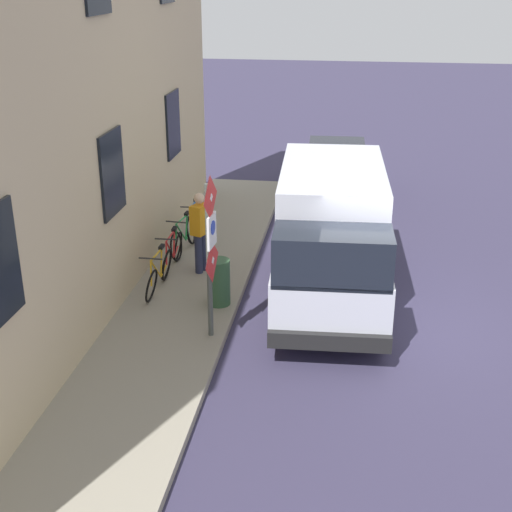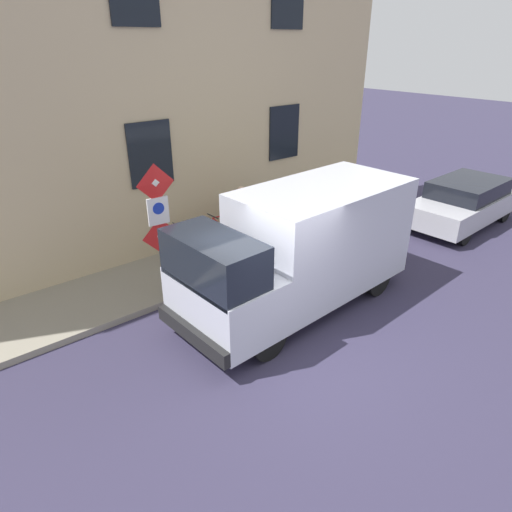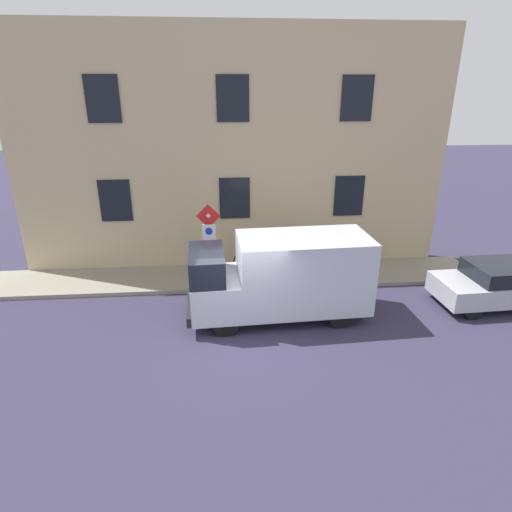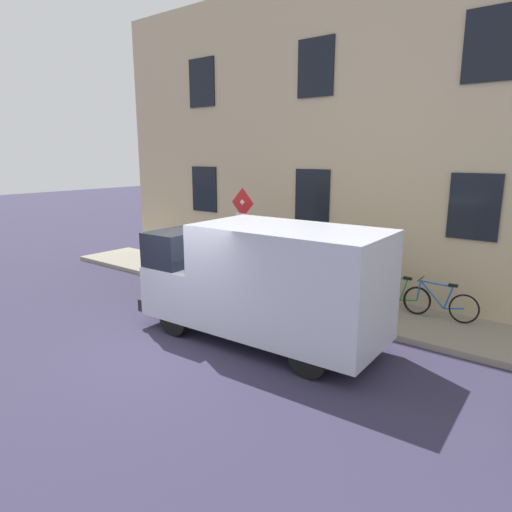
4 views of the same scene
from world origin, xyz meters
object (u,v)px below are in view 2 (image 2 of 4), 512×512
at_px(parked_hatchback, 464,202).
at_px(bicycle_blue, 284,213).
at_px(sign_post_stacked, 159,220).
at_px(bicycle_green, 257,221).
at_px(bicycle_orange, 195,239).
at_px(pedestrian, 242,216).
at_px(litter_bin, 209,258).
at_px(bicycle_red, 228,230).
at_px(delivery_van, 301,247).

xyz_separation_m(parked_hatchback, bicycle_blue, (3.17, 4.43, -0.22)).
bearing_deg(bicycle_blue, sign_post_stacked, 13.81).
height_order(bicycle_green, bicycle_orange, same).
xyz_separation_m(pedestrian, litter_bin, (-0.66, 1.47, -0.48)).
bearing_deg(bicycle_blue, pedestrian, 13.76).
bearing_deg(bicycle_red, bicycle_green, 178.51).
relative_size(sign_post_stacked, bicycle_green, 1.62).
relative_size(bicycle_orange, litter_bin, 1.90).
distance_m(delivery_van, parked_hatchback, 7.05).
distance_m(bicycle_red, pedestrian, 0.83).
bearing_deg(sign_post_stacked, bicycle_red, -62.06).
bearing_deg(sign_post_stacked, parked_hatchback, -100.77).
relative_size(sign_post_stacked, bicycle_red, 1.62).
distance_m(bicycle_red, litter_bin, 1.93).
relative_size(delivery_van, bicycle_green, 3.16).
height_order(parked_hatchback, litter_bin, parked_hatchback).
bearing_deg(delivery_van, bicycle_green, -117.87).
distance_m(parked_hatchback, bicycle_green, 6.32).
xyz_separation_m(bicycle_red, litter_bin, (-1.28, 1.45, 0.08)).
bearing_deg(bicycle_orange, litter_bin, 72.89).
bearing_deg(bicycle_blue, delivery_van, 49.11).
bearing_deg(bicycle_orange, bicycle_red, -179.22).
height_order(sign_post_stacked, delivery_van, sign_post_stacked).
xyz_separation_m(sign_post_stacked, parked_hatchback, (-1.75, -9.19, -1.15)).
height_order(bicycle_red, bicycle_orange, same).
relative_size(bicycle_orange, pedestrian, 1.00).
xyz_separation_m(parked_hatchback, litter_bin, (1.90, 7.95, -0.14)).
xyz_separation_m(sign_post_stacked, pedestrian, (0.81, -2.71, -0.82)).
xyz_separation_m(sign_post_stacked, delivery_van, (-1.90, -2.16, -0.55)).
xyz_separation_m(delivery_van, parked_hatchback, (0.15, -7.02, -0.60)).
relative_size(sign_post_stacked, bicycle_blue, 1.62).
xyz_separation_m(bicycle_red, pedestrian, (-0.61, -0.02, 0.56)).
height_order(parked_hatchback, bicycle_blue, parked_hatchback).
height_order(delivery_van, bicycle_red, delivery_van).
height_order(sign_post_stacked, litter_bin, sign_post_stacked).
xyz_separation_m(delivery_van, litter_bin, (2.05, 0.92, -0.74)).
bearing_deg(bicycle_green, pedestrian, 36.66).
bearing_deg(litter_bin, parked_hatchback, -103.42).
height_order(delivery_van, parked_hatchback, delivery_van).
bearing_deg(litter_bin, bicycle_orange, -17.91).
distance_m(parked_hatchback, bicycle_orange, 8.18).
distance_m(bicycle_green, pedestrian, 1.31).
bearing_deg(bicycle_blue, bicycle_red, -2.87).
bearing_deg(bicycle_red, bicycle_orange, -1.55).
distance_m(delivery_van, bicycle_red, 3.46).
distance_m(sign_post_stacked, bicycle_red, 3.34).
xyz_separation_m(sign_post_stacked, litter_bin, (0.15, -1.24, -1.30)).
bearing_deg(delivery_van, bicycle_blue, -130.72).
bearing_deg(bicycle_green, delivery_van, 70.35).
relative_size(bicycle_red, bicycle_orange, 1.00).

